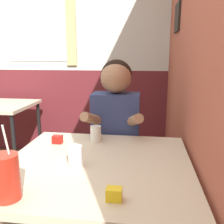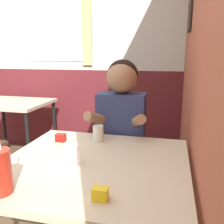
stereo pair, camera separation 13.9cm
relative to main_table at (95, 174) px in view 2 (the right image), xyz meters
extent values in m
cube|color=#9E4C38|center=(0.53, 0.79, 0.66)|extent=(0.06, 4.26, 2.70)
cube|color=black|center=(0.49, 1.18, 0.92)|extent=(0.02, 0.30, 0.24)
cube|color=silver|center=(-0.86, 1.95, 1.21)|extent=(5.72, 0.06, 1.60)
cube|color=maroon|center=(-0.86, 1.95, -0.14)|extent=(5.72, 0.06, 1.10)
cube|color=white|center=(-1.13, 1.91, 0.86)|extent=(0.77, 0.01, 0.68)
cube|color=tan|center=(-0.68, 1.90, 0.86)|extent=(0.12, 0.02, 0.78)
cube|color=beige|center=(0.00, 0.00, 0.05)|extent=(0.95, 0.91, 0.04)
cylinder|color=black|center=(-0.44, 0.41, -0.33)|extent=(0.04, 0.04, 0.72)
cylinder|color=black|center=(0.44, 0.41, -0.33)|extent=(0.04, 0.04, 0.72)
cube|color=beige|center=(-1.44, 1.37, 0.05)|extent=(0.82, 0.69, 0.04)
cylinder|color=black|center=(-1.07, 1.07, -0.33)|extent=(0.04, 0.04, 0.72)
cylinder|color=black|center=(-1.81, 1.68, -0.33)|extent=(0.04, 0.04, 0.72)
cylinder|color=black|center=(-1.07, 1.68, -0.33)|extent=(0.04, 0.04, 0.72)
cylinder|color=#4C3323|center=(-1.20, 0.87, -0.48)|extent=(0.03, 0.03, 0.42)
cube|color=navy|center=(0.02, 0.58, -0.46)|extent=(0.31, 0.20, 0.46)
cube|color=navy|center=(0.02, 0.58, 0.05)|extent=(0.34, 0.20, 0.56)
sphere|color=black|center=(0.02, 0.61, 0.46)|extent=(0.22, 0.22, 0.22)
sphere|color=#9E7051|center=(0.02, 0.58, 0.45)|extent=(0.22, 0.22, 0.22)
cylinder|color=#9E7051|center=(-0.11, 0.44, 0.18)|extent=(0.14, 0.27, 0.15)
cylinder|color=#9E7051|center=(0.16, 0.44, 0.18)|extent=(0.14, 0.27, 0.15)
cylinder|color=silver|center=(-0.10, -0.07, 0.12)|extent=(0.07, 0.07, 0.11)
cylinder|color=silver|center=(-0.07, 0.31, 0.12)|extent=(0.07, 0.07, 0.10)
cube|color=#B7140F|center=(-0.30, 0.25, 0.09)|extent=(0.06, 0.04, 0.05)
cube|color=yellow|center=(0.13, -0.32, 0.09)|extent=(0.06, 0.04, 0.05)
camera|label=1|loc=(0.23, -1.17, 0.61)|focal=40.00mm
camera|label=2|loc=(0.37, -1.14, 0.61)|focal=40.00mm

